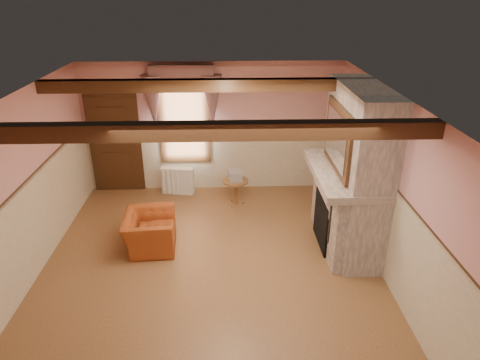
{
  "coord_description": "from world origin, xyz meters",
  "views": [
    {
      "loc": [
        0.28,
        -5.82,
        4.21
      ],
      "look_at": [
        0.51,
        0.8,
        1.17
      ],
      "focal_mm": 32.0,
      "sensor_mm": 36.0,
      "label": 1
    }
  ],
  "objects_px": {
    "armchair": "(150,231)",
    "mantel_clock": "(334,147)",
    "radiator": "(178,181)",
    "oil_lamp": "(337,148)",
    "bowl": "(346,168)",
    "side_table": "(236,192)"
  },
  "relations": [
    {
      "from": "armchair",
      "to": "radiator",
      "type": "height_order",
      "value": "armchair"
    },
    {
      "from": "armchair",
      "to": "bowl",
      "type": "height_order",
      "value": "bowl"
    },
    {
      "from": "side_table",
      "to": "mantel_clock",
      "type": "bearing_deg",
      "value": -22.27
    },
    {
      "from": "radiator",
      "to": "mantel_clock",
      "type": "xyz_separation_m",
      "value": [
        3.04,
        -1.3,
        1.22
      ]
    },
    {
      "from": "side_table",
      "to": "mantel_clock",
      "type": "relative_size",
      "value": 2.29
    },
    {
      "from": "armchair",
      "to": "mantel_clock",
      "type": "height_order",
      "value": "mantel_clock"
    },
    {
      "from": "side_table",
      "to": "mantel_clock",
      "type": "height_order",
      "value": "mantel_clock"
    },
    {
      "from": "armchair",
      "to": "oil_lamp",
      "type": "relative_size",
      "value": 3.44
    },
    {
      "from": "radiator",
      "to": "bowl",
      "type": "xyz_separation_m",
      "value": [
        3.04,
        -2.13,
        1.17
      ]
    },
    {
      "from": "bowl",
      "to": "mantel_clock",
      "type": "xyz_separation_m",
      "value": [
        0.0,
        0.83,
        0.05
      ]
    },
    {
      "from": "mantel_clock",
      "to": "oil_lamp",
      "type": "bearing_deg",
      "value": -90.0
    },
    {
      "from": "side_table",
      "to": "oil_lamp",
      "type": "bearing_deg",
      "value": -26.17
    },
    {
      "from": "armchair",
      "to": "side_table",
      "type": "height_order",
      "value": "armchair"
    },
    {
      "from": "bowl",
      "to": "mantel_clock",
      "type": "height_order",
      "value": "mantel_clock"
    },
    {
      "from": "bowl",
      "to": "oil_lamp",
      "type": "bearing_deg",
      "value": 90.0
    },
    {
      "from": "bowl",
      "to": "side_table",
      "type": "bearing_deg",
      "value": 138.77
    },
    {
      "from": "mantel_clock",
      "to": "radiator",
      "type": "bearing_deg",
      "value": 156.9
    },
    {
      "from": "radiator",
      "to": "oil_lamp",
      "type": "xyz_separation_m",
      "value": [
        3.04,
        -1.44,
        1.26
      ]
    },
    {
      "from": "mantel_clock",
      "to": "bowl",
      "type": "bearing_deg",
      "value": -90.0
    },
    {
      "from": "armchair",
      "to": "mantel_clock",
      "type": "bearing_deg",
      "value": -79.71
    },
    {
      "from": "bowl",
      "to": "oil_lamp",
      "type": "relative_size",
      "value": 1.34
    },
    {
      "from": "side_table",
      "to": "oil_lamp",
      "type": "height_order",
      "value": "oil_lamp"
    }
  ]
}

